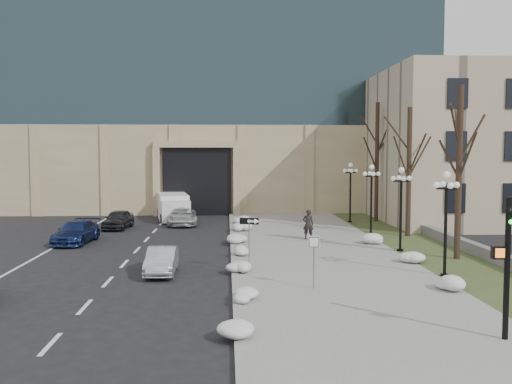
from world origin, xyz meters
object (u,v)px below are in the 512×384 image
(one_way_sign, at_px, (252,227))
(keep_sign, at_px, (314,251))
(lamppost_a, at_px, (446,209))
(lamppost_d, at_px, (350,184))
(pedestrian, at_px, (308,224))
(car_c, at_px, (76,232))
(lamppost_b, at_px, (401,198))
(car_b, at_px, (162,261))
(box_truck, at_px, (173,207))
(lamppost_c, at_px, (371,190))
(car_e, at_px, (118,219))
(car_d, at_px, (182,216))
(traffic_signal, at_px, (506,271))

(one_way_sign, bearing_deg, keep_sign, -42.19)
(lamppost_a, distance_m, lamppost_d, 19.50)
(pedestrian, xyz_separation_m, lamppost_d, (4.53, 8.51, 2.02))
(car_c, height_order, lamppost_b, lamppost_b)
(car_b, xyz_separation_m, box_truck, (-1.45, 21.24, 0.41))
(car_c, relative_size, lamppost_b, 0.98)
(keep_sign, distance_m, lamppost_c, 16.36)
(car_b, distance_m, car_e, 16.51)
(box_truck, relative_size, lamppost_d, 1.46)
(lamppost_b, height_order, lamppost_d, same)
(car_e, xyz_separation_m, lamppost_c, (17.61, -4.30, 2.38))
(keep_sign, distance_m, lamppost_d, 22.50)
(one_way_sign, bearing_deg, lamppost_b, 46.03)
(lamppost_a, bearing_deg, keep_sign, -161.32)
(car_b, relative_size, one_way_sign, 1.45)
(car_c, xyz_separation_m, box_truck, (4.82, 12.05, 0.34))
(keep_sign, bearing_deg, car_c, 139.77)
(car_d, xyz_separation_m, lamppost_b, (13.11, -12.70, 2.41))
(box_truck, bearing_deg, car_b, -95.73)
(lamppost_a, xyz_separation_m, lamppost_d, (0.00, 19.50, 0.00))
(box_truck, distance_m, traffic_signal, 33.79)
(car_e, relative_size, lamppost_b, 0.85)
(car_d, bearing_deg, one_way_sign, -79.89)
(traffic_signal, bearing_deg, car_b, 140.49)
(car_e, distance_m, lamppost_a, 24.80)
(traffic_signal, height_order, lamppost_c, lamppost_c)
(car_e, distance_m, traffic_signal, 30.47)
(keep_sign, bearing_deg, lamppost_d, 78.99)
(car_b, height_order, lamppost_d, lamppost_d)
(keep_sign, relative_size, lamppost_a, 0.47)
(lamppost_c, bearing_deg, lamppost_b, -90.00)
(car_d, distance_m, pedestrian, 11.88)
(pedestrian, relative_size, traffic_signal, 0.43)
(lamppost_a, relative_size, lamppost_c, 1.00)
(traffic_signal, distance_m, lamppost_b, 15.17)
(car_c, distance_m, box_truck, 12.98)
(lamppost_a, bearing_deg, car_d, 124.32)
(box_truck, distance_m, keep_sign, 26.12)
(lamppost_b, bearing_deg, keep_sign, -125.72)
(lamppost_a, distance_m, lamppost_c, 13.00)
(car_b, distance_m, keep_sign, 7.51)
(keep_sign, height_order, traffic_signal, traffic_signal)
(car_d, bearing_deg, car_c, -129.23)
(box_truck, bearing_deg, car_c, -121.44)
(traffic_signal, bearing_deg, car_d, 115.40)
(car_e, bearing_deg, pedestrian, -20.64)
(one_way_sign, bearing_deg, pedestrian, 83.46)
(car_e, bearing_deg, lamppost_c, -8.62)
(lamppost_a, bearing_deg, one_way_sign, 168.74)
(car_d, distance_m, lamppost_b, 18.41)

